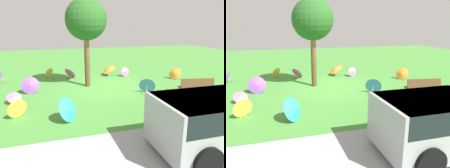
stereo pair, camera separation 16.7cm
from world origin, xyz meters
TOP-DOWN VIEW (x-y plane):
  - ground at (0.00, 0.00)m, footprint 40.00×40.00m
  - road_strip at (0.00, 7.21)m, footprint 40.00×3.77m
  - park_bench at (-3.77, 2.94)m, footprint 1.66×0.78m
  - shade_tree at (0.74, -0.44)m, footprint 2.18×2.18m
  - parasol_yellow_0 at (4.12, 3.11)m, footprint 0.78×0.72m
  - parasol_pink_0 at (-2.10, -2.03)m, footprint 0.63×0.62m
  - parasol_blue_1 at (-1.85, 1.69)m, footprint 0.92×0.92m
  - parasol_pink_1 at (1.38, -2.65)m, footprint 0.92×0.95m
  - parasol_teal_0 at (-4.57, 1.86)m, footprint 0.64×0.64m
  - parasol_pink_2 at (4.35, 1.49)m, footprint 0.72×0.70m
  - parasol_teal_1 at (2.28, 4.02)m, footprint 1.01×1.04m
  - parasol_purple_1 at (3.72, 0.12)m, footprint 0.87×0.74m
  - parasol_orange_2 at (-1.09, -2.59)m, footprint 1.02×1.07m
  - parasol_red_2 at (-2.20, 3.73)m, footprint 0.93×1.02m
  - parasol_yellow_1 at (2.74, -3.18)m, footprint 0.73×0.74m
  - parasol_orange_3 at (-4.73, -0.40)m, footprint 0.85×0.92m

SIDE VIEW (x-z plane):
  - ground at x=0.00m, z-range 0.00..0.00m
  - road_strip at x=0.00m, z-range 0.00..0.01m
  - parasol_pink_0 at x=-2.10m, z-range 0.00..0.60m
  - parasol_teal_0 at x=-4.57m, z-range 0.00..0.61m
  - parasol_pink_2 at x=4.35m, z-range 0.05..0.60m
  - parasol_yellow_1 at x=2.74m, z-range 0.00..0.68m
  - parasol_pink_1 at x=1.38m, z-range 0.00..0.71m
  - parasol_orange_3 at x=-4.73m, z-range 0.00..0.75m
  - parasol_yellow_0 at x=4.12m, z-range 0.00..0.75m
  - parasol_blue_1 at x=-1.85m, z-range 0.00..0.81m
  - parasol_purple_1 at x=3.72m, z-range 0.00..0.85m
  - parasol_teal_1 at x=2.28m, z-range 0.00..0.91m
  - park_bench at x=-3.77m, z-range 0.01..0.92m
  - parasol_orange_2 at x=-1.09m, z-range 0.09..0.87m
  - parasol_red_2 at x=-2.20m, z-range 0.07..0.95m
  - shade_tree at x=0.74m, z-range 1.19..5.86m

